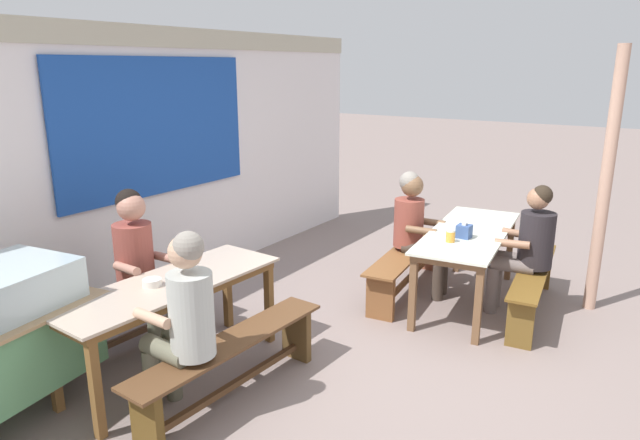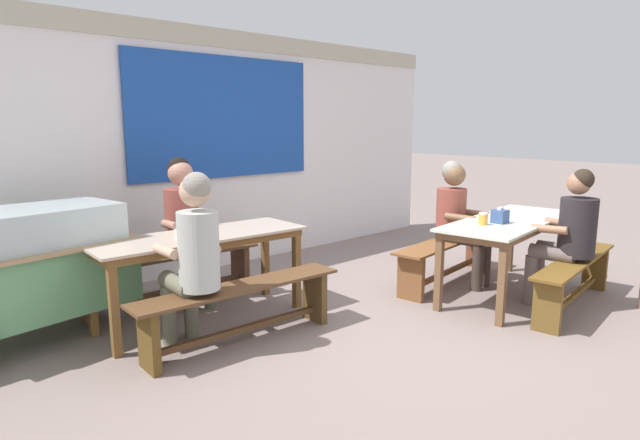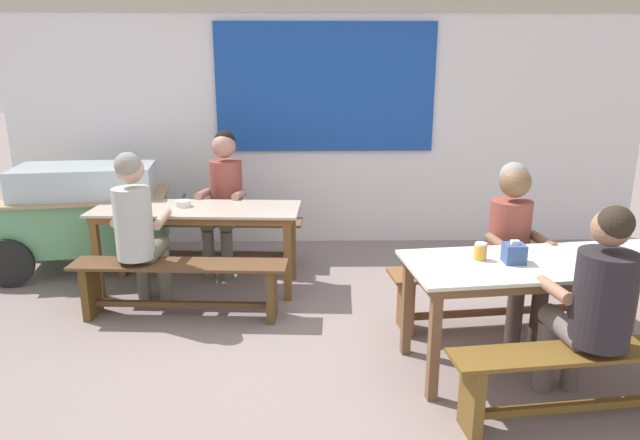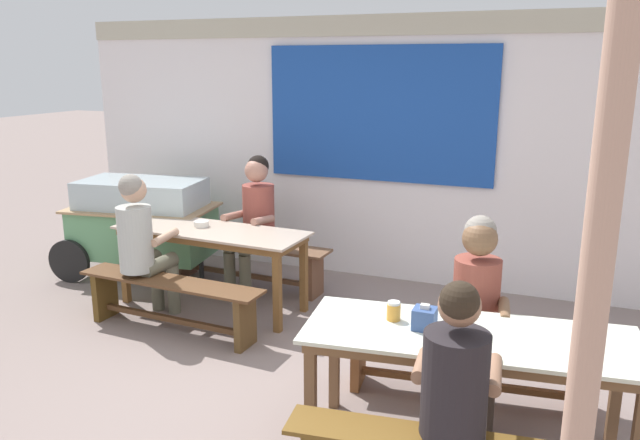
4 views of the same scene
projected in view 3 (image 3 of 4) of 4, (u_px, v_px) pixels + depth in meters
name	position (u px, v px, depth m)	size (l,w,h in m)	color
ground_plane	(336.00, 351.00, 3.91)	(40.00, 40.00, 0.00)	gray
backdrop_wall	(327.00, 116.00, 6.04)	(6.83, 0.23, 2.64)	white
dining_table_far	(197.00, 216.00, 4.86)	(1.80, 0.70, 0.74)	#C1AB97
dining_table_near	(549.00, 272.00, 3.55)	(1.90, 0.89, 0.74)	silver
bench_far_back	(214.00, 235.00, 5.54)	(1.75, 0.40, 0.45)	brown
bench_far_front	(180.00, 282.00, 4.36)	(1.68, 0.38, 0.45)	brown
bench_near_back	(501.00, 288.00, 4.23)	(1.75, 0.51, 0.45)	brown
bench_near_front	(600.00, 374.00, 3.06)	(1.72, 0.45, 0.45)	brown
food_cart	(87.00, 209.00, 5.35)	(1.85, 1.06, 1.02)	#61A06C
person_right_near_table	(514.00, 237.00, 4.05)	(0.45, 0.57, 1.26)	#43372E
person_center_facing	(224.00, 192.00, 5.34)	(0.46, 0.59, 1.33)	#666651
person_left_back_turned	(137.00, 224.00, 4.33)	(0.41, 0.54, 1.31)	#686753
person_near_front	(594.00, 300.00, 3.02)	(0.44, 0.55, 1.25)	#6A5D59
tissue_box	(514.00, 253.00, 3.48)	(0.13, 0.12, 0.14)	#37528B
condiment_jar	(480.00, 251.00, 3.53)	(0.08, 0.08, 0.11)	gold
soup_bowl	(183.00, 203.00, 4.87)	(0.14, 0.14, 0.05)	silver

